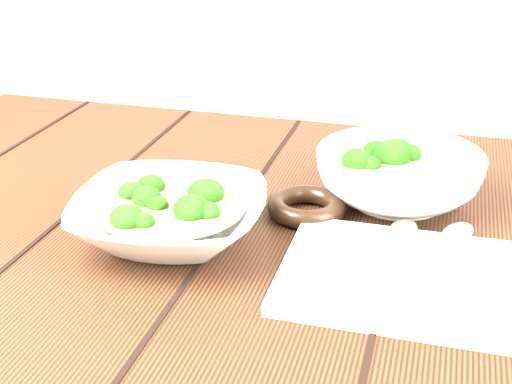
{
  "coord_description": "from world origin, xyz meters",
  "views": [
    {
      "loc": [
        0.22,
        -0.74,
        1.15
      ],
      "look_at": [
        0.02,
        -0.01,
        0.8
      ],
      "focal_mm": 50.0,
      "sensor_mm": 36.0,
      "label": 1
    }
  ],
  "objects_px": {
    "soup_bowl_front": "(170,215)",
    "soup_bowl_back": "(398,175)",
    "trivet": "(306,207)",
    "napkin": "(399,277)",
    "table": "(245,306)"
  },
  "relations": [
    {
      "from": "table",
      "to": "soup_bowl_front",
      "type": "xyz_separation_m",
      "value": [
        -0.07,
        -0.06,
        0.15
      ]
    },
    {
      "from": "table",
      "to": "trivet",
      "type": "height_order",
      "value": "trivet"
    },
    {
      "from": "soup_bowl_front",
      "to": "table",
      "type": "bearing_deg",
      "value": 39.2
    },
    {
      "from": "napkin",
      "to": "soup_bowl_front",
      "type": "bearing_deg",
      "value": 173.95
    },
    {
      "from": "soup_bowl_front",
      "to": "soup_bowl_back",
      "type": "xyz_separation_m",
      "value": [
        0.24,
        0.17,
        0.01
      ]
    },
    {
      "from": "soup_bowl_front",
      "to": "napkin",
      "type": "relative_size",
      "value": 1.0
    },
    {
      "from": "table",
      "to": "trivet",
      "type": "xyz_separation_m",
      "value": [
        0.07,
        0.04,
        0.13
      ]
    },
    {
      "from": "trivet",
      "to": "napkin",
      "type": "distance_m",
      "value": 0.18
    },
    {
      "from": "soup_bowl_back",
      "to": "trivet",
      "type": "xyz_separation_m",
      "value": [
        -0.1,
        -0.07,
        -0.02
      ]
    },
    {
      "from": "soup_bowl_back",
      "to": "napkin",
      "type": "distance_m",
      "value": 0.21
    },
    {
      "from": "napkin",
      "to": "trivet",
      "type": "bearing_deg",
      "value": 134.34
    },
    {
      "from": "soup_bowl_front",
      "to": "trivet",
      "type": "relative_size",
      "value": 2.49
    },
    {
      "from": "soup_bowl_back",
      "to": "napkin",
      "type": "xyz_separation_m",
      "value": [
        0.02,
        -0.2,
        -0.03
      ]
    },
    {
      "from": "table",
      "to": "soup_bowl_back",
      "type": "xyz_separation_m",
      "value": [
        0.17,
        0.12,
        0.16
      ]
    },
    {
      "from": "trivet",
      "to": "napkin",
      "type": "xyz_separation_m",
      "value": [
        0.13,
        -0.13,
        -0.01
      ]
    }
  ]
}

